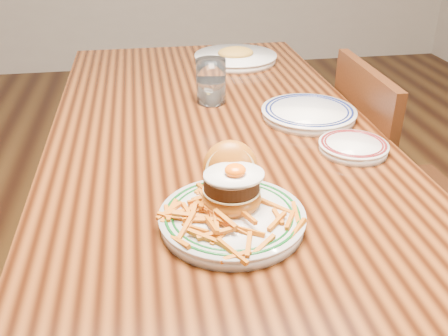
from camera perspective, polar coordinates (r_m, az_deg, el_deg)
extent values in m
plane|color=black|center=(1.79, -1.05, -17.52)|extent=(6.00, 6.00, 0.00)
cube|color=black|center=(1.36, -1.32, 4.19)|extent=(0.85, 1.60, 0.05)
cylinder|color=black|center=(2.19, -13.58, 2.36)|extent=(0.07, 0.07, 0.70)
cylinder|color=black|center=(2.24, 5.31, 3.77)|extent=(0.07, 0.07, 0.70)
cylinder|color=#3D1D0C|center=(1.68, -24.27, -14.33)|extent=(0.04, 0.04, 0.42)
cube|color=#3D1D0C|center=(1.72, 19.86, -3.77)|extent=(0.42, 0.42, 0.04)
cube|color=#3D1D0C|center=(1.53, 15.17, 3.11)|extent=(0.04, 0.41, 0.44)
cylinder|color=#3D1D0C|center=(2.04, 21.12, -5.92)|extent=(0.04, 0.04, 0.40)
cylinder|color=#3D1D0C|center=(1.90, 11.77, -7.07)|extent=(0.04, 0.04, 0.40)
cylinder|color=#3D1D0C|center=(1.65, 15.73, -13.98)|extent=(0.04, 0.04, 0.40)
cylinder|color=silver|center=(0.93, 0.93, -6.04)|extent=(0.27, 0.27, 0.02)
cylinder|color=silver|center=(0.92, 0.94, -5.35)|extent=(0.27, 0.27, 0.01)
torus|color=#0C4616|center=(0.92, 0.94, -5.26)|extent=(0.25, 0.25, 0.01)
torus|color=#0C4616|center=(0.92, 0.94, -5.26)|extent=(0.23, 0.23, 0.01)
ellipsoid|color=#9F4B14|center=(0.94, 0.86, -3.45)|extent=(0.11, 0.11, 0.05)
cylinder|color=beige|center=(0.93, 0.87, -2.46)|extent=(0.11, 0.11, 0.00)
cylinder|color=black|center=(0.92, 0.88, -1.65)|extent=(0.10, 0.10, 0.03)
ellipsoid|color=white|center=(0.91, 1.14, -0.79)|extent=(0.11, 0.09, 0.01)
ellipsoid|color=#FD5C05|center=(0.90, 1.30, -0.26)|extent=(0.04, 0.04, 0.02)
ellipsoid|color=#9F4B14|center=(0.98, 0.72, 0.10)|extent=(0.12, 0.10, 0.12)
cylinder|color=beige|center=(0.96, 0.76, -0.48)|extent=(0.10, 0.05, 0.09)
cylinder|color=silver|center=(1.23, 14.53, 2.17)|extent=(0.16, 0.16, 0.02)
cylinder|color=silver|center=(1.22, 14.60, 2.65)|extent=(0.16, 0.16, 0.01)
torus|color=#5E1517|center=(1.22, 14.61, 2.73)|extent=(0.15, 0.15, 0.01)
torus|color=#5E1517|center=(1.22, 14.61, 2.73)|extent=(0.14, 0.14, 0.01)
cube|color=silver|center=(1.24, 15.24, 2.93)|extent=(0.09, 0.08, 0.00)
cylinder|color=silver|center=(1.40, 9.64, 6.02)|extent=(0.25, 0.25, 0.02)
cylinder|color=silver|center=(1.39, 9.68, 6.50)|extent=(0.26, 0.26, 0.01)
torus|color=#0E1646|center=(1.39, 9.69, 6.57)|extent=(0.24, 0.24, 0.01)
torus|color=#0E1646|center=(1.39, 9.69, 6.57)|extent=(0.22, 0.22, 0.01)
cylinder|color=white|center=(1.47, -1.49, 9.87)|extent=(0.09, 0.09, 0.13)
cylinder|color=silver|center=(1.48, -1.48, 8.76)|extent=(0.07, 0.07, 0.06)
cylinder|color=silver|center=(1.88, 1.33, 12.34)|extent=(0.30, 0.30, 0.02)
cylinder|color=silver|center=(1.88, 1.34, 12.76)|extent=(0.30, 0.30, 0.01)
ellipsoid|color=#B68734|center=(1.87, 1.34, 13.05)|extent=(0.13, 0.11, 0.04)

